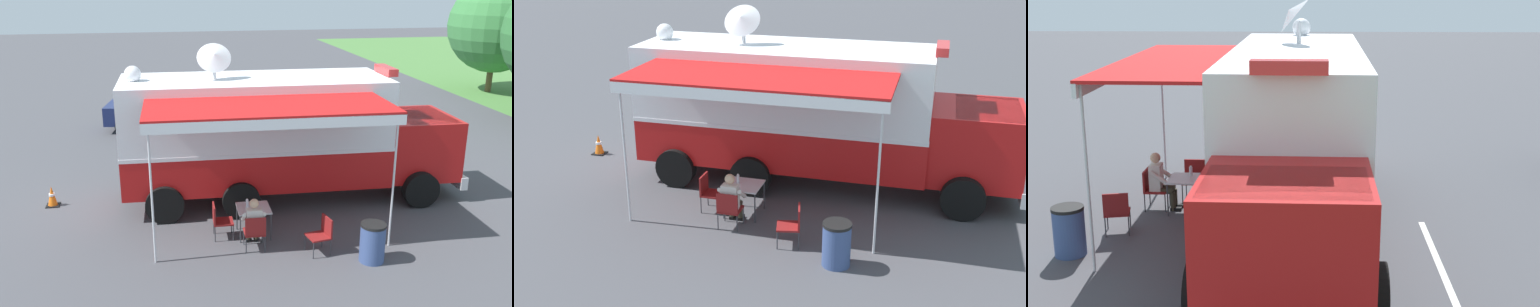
{
  "view_description": "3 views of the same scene",
  "coord_description": "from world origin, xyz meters",
  "views": [
    {
      "loc": [
        14.52,
        -2.48,
        6.13
      ],
      "look_at": [
        0.17,
        0.02,
        1.41
      ],
      "focal_mm": 38.73,
      "sensor_mm": 36.0,
      "label": 1
    },
    {
      "loc": [
        14.71,
        3.38,
        6.32
      ],
      "look_at": [
        1.72,
        0.04,
        1.31
      ],
      "focal_mm": 43.57,
      "sensor_mm": 36.0,
      "label": 2
    },
    {
      "loc": [
        -0.09,
        12.95,
        4.82
      ],
      "look_at": [
        0.28,
        -0.77,
        1.19
      ],
      "focal_mm": 46.52,
      "sensor_mm": 36.0,
      "label": 3
    }
  ],
  "objects": [
    {
      "name": "ground_plane",
      "position": [
        0.0,
        0.0,
        0.0
      ],
      "size": [
        100.0,
        100.0,
        0.0
      ],
      "primitive_type": "plane",
      "color": "#47474C"
    },
    {
      "name": "lot_stripe",
      "position": [
        -2.5,
        2.57,
        0.0
      ],
      "size": [
        0.23,
        4.8,
        0.01
      ],
      "primitive_type": "cube",
      "rotation": [
        0.0,
        0.0,
        -0.02
      ],
      "color": "silver",
      "rests_on": "ground"
    },
    {
      "name": "folding_chair_spare_by_truck",
      "position": [
        3.46,
        0.99,
        0.51
      ],
      "size": [
        0.56,
        0.56,
        0.87
      ],
      "color": "maroon",
      "rests_on": "ground"
    },
    {
      "name": "trash_bin",
      "position": [
        4.05,
        1.98,
        0.46
      ],
      "size": [
        0.57,
        0.57,
        0.91
      ],
      "color": "#384C7F",
      "rests_on": "ground"
    },
    {
      "name": "folding_chair_beside_table",
      "position": [
        2.31,
        -1.27,
        0.51
      ],
      "size": [
        0.49,
        0.49,
        0.87
      ],
      "color": "maroon",
      "rests_on": "ground"
    },
    {
      "name": "traffic_cone",
      "position": [
        -0.44,
        -5.63,
        0.28
      ],
      "size": [
        0.36,
        0.36,
        0.58
      ],
      "color": "black",
      "rests_on": "ground"
    },
    {
      "name": "folding_chair_at_table",
      "position": [
        3.11,
        -0.52,
        0.51
      ],
      "size": [
        0.49,
        0.49,
        0.87
      ],
      "color": "maroon",
      "rests_on": "ground"
    },
    {
      "name": "command_truck",
      "position": [
        0.05,
        0.75,
        1.94
      ],
      "size": [
        4.99,
        9.54,
        4.53
      ],
      "color": "#B71414",
      "rests_on": "ground"
    },
    {
      "name": "seated_responder",
      "position": [
        2.92,
        -0.52,
        0.65
      ],
      "size": [
        0.67,
        0.56,
        1.25
      ],
      "color": "silver",
      "rests_on": "ground"
    },
    {
      "name": "folding_table",
      "position": [
        2.31,
        -0.42,
        0.67
      ],
      "size": [
        0.82,
        0.82,
        0.73
      ],
      "color": "silver",
      "rests_on": "ground"
    },
    {
      "name": "water_bottle",
      "position": [
        2.27,
        -0.57,
        0.83
      ],
      "size": [
        0.07,
        0.07,
        0.22
      ],
      "color": "silver",
      "rests_on": "folding_table"
    }
  ]
}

